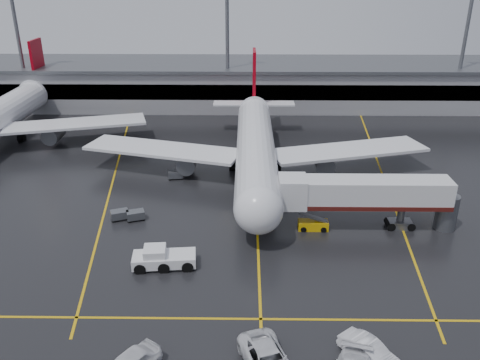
{
  "coord_description": "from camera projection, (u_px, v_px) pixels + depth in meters",
  "views": [
    {
      "loc": [
        -1.29,
        -55.7,
        27.37
      ],
      "look_at": [
        -2.0,
        -2.0,
        4.0
      ],
      "focal_mm": 37.41,
      "sensor_mm": 36.0,
      "label": 1
    }
  ],
  "objects": [
    {
      "name": "terminal",
      "position": [
        253.0,
        83.0,
        104.19
      ],
      "size": [
        122.0,
        19.0,
        8.6
      ],
      "color": "gray",
      "rests_on": "ground"
    },
    {
      "name": "service_van_c",
      "position": [
        370.0,
        352.0,
        37.15
      ],
      "size": [
        4.52,
        4.94,
        1.64
      ],
      "primitive_type": "imported",
      "rotation": [
        0.0,
        0.0,
        0.69
      ],
      "color": "silver",
      "rests_on": "ground"
    },
    {
      "name": "apron_line_right",
      "position": [
        382.0,
        173.0,
        70.92
      ],
      "size": [
        7.57,
        69.64,
        0.02
      ],
      "primitive_type": "cube",
      "rotation": [
        0.0,
        0.0,
        -0.1
      ],
      "color": "gold",
      "rests_on": "ground"
    },
    {
      "name": "pushback_tractor",
      "position": [
        162.0,
        259.0,
        48.77
      ],
      "size": [
        6.32,
        3.14,
        2.18
      ],
      "color": "silver",
      "rests_on": "ground"
    },
    {
      "name": "apron_line_stop",
      "position": [
        261.0,
        319.0,
        41.8
      ],
      "size": [
        60.0,
        0.25,
        0.02
      ],
      "primitive_type": "cube",
      "color": "gold",
      "rests_on": "ground"
    },
    {
      "name": "baggage_cart_b",
      "position": [
        120.0,
        214.0,
        57.85
      ],
      "size": [
        2.34,
        1.94,
        1.12
      ],
      "color": "#595B60",
      "rests_on": "ground"
    },
    {
      "name": "baggage_cart_c",
      "position": [
        176.0,
        174.0,
        68.8
      ],
      "size": [
        2.18,
        1.59,
        1.12
      ],
      "color": "#595B60",
      "rests_on": "ground"
    },
    {
      "name": "light_mast_mid",
      "position": [
        227.0,
        37.0,
        94.76
      ],
      "size": [
        3.0,
        1.2,
        25.45
      ],
      "color": "#595B60",
      "rests_on": "ground"
    },
    {
      "name": "light_mast_left",
      "position": [
        18.0,
        37.0,
        95.25
      ],
      "size": [
        3.0,
        1.2,
        25.45
      ],
      "color": "#595B60",
      "rests_on": "ground"
    },
    {
      "name": "belt_loader",
      "position": [
        313.0,
        225.0,
        55.75
      ],
      "size": [
        3.34,
        1.61,
        2.1
      ],
      "color": "#D7A307",
      "rests_on": "ground"
    },
    {
      "name": "light_mast_right",
      "position": [
        465.0,
        37.0,
        94.22
      ],
      "size": [
        3.0,
        1.2,
        25.45
      ],
      "color": "#595B60",
      "rests_on": "ground"
    },
    {
      "name": "baggage_cart_a",
      "position": [
        136.0,
        215.0,
        57.74
      ],
      "size": [
        2.32,
        1.9,
        1.12
      ],
      "color": "#595B60",
      "rests_on": "ground"
    },
    {
      "name": "jet_bridge",
      "position": [
        366.0,
        196.0,
        54.76
      ],
      "size": [
        19.9,
        3.4,
        6.05
      ],
      "color": "silver",
      "rests_on": "ground"
    },
    {
      "name": "main_airliner",
      "position": [
        256.0,
        145.0,
        69.19
      ],
      "size": [
        48.8,
        45.6,
        14.1
      ],
      "color": "silver",
      "rests_on": "ground"
    },
    {
      "name": "apron_line_left",
      "position": [
        115.0,
        171.0,
        71.38
      ],
      "size": [
        9.99,
        69.35,
        0.02
      ],
      "primitive_type": "cube",
      "rotation": [
        0.0,
        0.0,
        0.14
      ],
      "color": "gold",
      "rests_on": "ground"
    },
    {
      "name": "ground",
      "position": [
        256.0,
        203.0,
        61.97
      ],
      "size": [
        220.0,
        220.0,
        0.0
      ],
      "primitive_type": "plane",
      "color": "black",
      "rests_on": "ground"
    },
    {
      "name": "apron_line_centre",
      "position": [
        256.0,
        203.0,
        61.97
      ],
      "size": [
        0.25,
        90.0,
        0.02
      ],
      "primitive_type": "cube",
      "color": "gold",
      "rests_on": "ground"
    }
  ]
}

